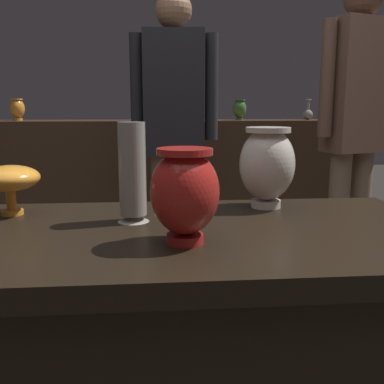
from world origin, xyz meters
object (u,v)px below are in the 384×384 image
object	(u,v)px
vase_centerpiece	(185,192)
shelf_vase_right	(239,109)
vase_right_accent	(132,174)
visitor_near_right	(355,119)
visitor_center_back	(174,125)
shelf_vase_center	(167,109)
shelf_vase_far_left	(17,109)
vase_left_accent	(10,179)
shelf_vase_far_right	(308,113)
vase_tall_behind	(267,164)

from	to	relation	value
vase_centerpiece	shelf_vase_right	xyz separation A→B (m)	(0.56, 2.29, 0.16)
vase_right_accent	shelf_vase_right	bearing A→B (deg)	72.14
shelf_vase_right	visitor_near_right	bearing A→B (deg)	-64.69
visitor_center_back	shelf_vase_center	bearing A→B (deg)	-84.32
vase_centerpiece	shelf_vase_center	xyz separation A→B (m)	(0.04, 2.31, 0.16)
vase_right_accent	shelf_vase_center	xyz separation A→B (m)	(0.16, 2.12, 0.15)
shelf_vase_far_left	visitor_center_back	bearing A→B (deg)	-36.99
vase_left_accent	visitor_near_right	size ratio (longest dim) A/B	0.09
visitor_near_right	shelf_vase_right	bearing A→B (deg)	-83.43
vase_left_accent	visitor_center_back	bearing A→B (deg)	67.96
vase_centerpiece	shelf_vase_far_left	xyz separation A→B (m)	(-1.00, 2.32, 0.16)
shelf_vase_far_right	visitor_center_back	xyz separation A→B (m)	(-1.03, -0.80, -0.05)
vase_right_accent	visitor_center_back	distance (m)	1.35
visitor_center_back	vase_left_accent	bearing A→B (deg)	72.60
shelf_vase_far_left	shelf_vase_right	size ratio (longest dim) A/B	1.03
shelf_vase_far_right	visitor_near_right	size ratio (longest dim) A/B	0.09
vase_tall_behind	visitor_center_back	size ratio (longest dim) A/B	0.14
shelf_vase_right	shelf_vase_center	size ratio (longest dim) A/B	1.03
shelf_vase_far_left	visitor_center_back	xyz separation A→B (m)	(1.05, -0.79, -0.08)
vase_centerpiece	vase_right_accent	distance (m)	0.23
vase_centerpiece	vase_left_accent	size ratio (longest dim) A/B	1.28
shelf_vase_right	visitor_near_right	size ratio (longest dim) A/B	0.08
shelf_vase_far_right	shelf_vase_far_left	bearing A→B (deg)	-179.79
shelf_vase_right	visitor_center_back	size ratio (longest dim) A/B	0.09
visitor_center_back	visitor_near_right	world-z (taller)	visitor_near_right
vase_centerpiece	shelf_vase_center	size ratio (longest dim) A/B	1.42
shelf_vase_center	shelf_vase_far_right	bearing A→B (deg)	0.95
shelf_vase_center	visitor_center_back	size ratio (longest dim) A/B	0.08
visitor_near_right	vase_tall_behind	bearing A→B (deg)	35.99
vase_tall_behind	vase_right_accent	bearing A→B (deg)	-161.05
shelf_vase_far_left	shelf_vase_center	world-z (taller)	shelf_vase_far_left
shelf_vase_far_left	shelf_vase_right	xyz separation A→B (m)	(1.56, -0.03, -0.00)
shelf_vase_center	visitor_near_right	xyz separation A→B (m)	(0.96, -0.94, -0.05)
vase_right_accent	shelf_vase_far_left	bearing A→B (deg)	112.57
vase_right_accent	visitor_center_back	size ratio (longest dim) A/B	0.15
shelf_vase_far_left	visitor_near_right	size ratio (longest dim) A/B	0.09
vase_left_accent	shelf_vase_far_left	size ratio (longest dim) A/B	1.05
vase_tall_behind	visitor_near_right	bearing A→B (deg)	54.72
shelf_vase_far_left	shelf_vase_center	size ratio (longest dim) A/B	1.06
shelf_vase_far_left	visitor_center_back	size ratio (longest dim) A/B	0.09
vase_right_accent	shelf_vase_right	distance (m)	2.21
shelf_vase_far_left	shelf_vase_far_right	size ratio (longest dim) A/B	1.01
vase_tall_behind	vase_left_accent	size ratio (longest dim) A/B	1.45
vase_right_accent	shelf_vase_far_left	world-z (taller)	shelf_vase_far_left
vase_centerpiece	shelf_vase_center	world-z (taller)	shelf_vase_center
vase_right_accent	visitor_near_right	size ratio (longest dim) A/B	0.14
vase_left_accent	vase_right_accent	size ratio (longest dim) A/B	0.63
shelf_vase_far_right	shelf_vase_center	bearing A→B (deg)	-179.05
vase_tall_behind	shelf_vase_far_left	distance (m)	2.37
shelf_vase_right	shelf_vase_center	distance (m)	0.52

